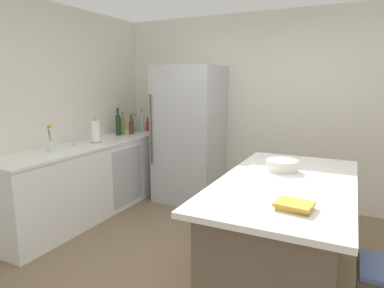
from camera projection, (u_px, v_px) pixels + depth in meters
The scene contains 17 objects.
wall_rear at pixel (284, 110), 4.48m from camera, with size 6.00×0.10×2.60m, color silver.
wall_left at pixel (11, 118), 3.55m from camera, with size 0.10×6.00×2.60m, color silver.
counter_run_left at pixel (93, 178), 4.25m from camera, with size 0.63×2.65×0.92m.
kitchen_island at pixel (284, 235), 2.67m from camera, with size 1.00×1.90×0.92m.
refrigerator at pixel (190, 134), 4.69m from camera, with size 0.86×0.79×1.90m.
sink_faucet at pixel (75, 133), 3.97m from camera, with size 0.15×0.05×0.30m.
flower_vase at pixel (50, 143), 3.62m from camera, with size 0.08×0.08×0.30m.
paper_towel_roll at pixel (96, 132), 4.17m from camera, with size 0.14×0.14×0.31m.
hot_sauce_bottle at pixel (148, 126), 5.19m from camera, with size 0.06×0.06×0.21m.
soda_bottle at pixel (142, 123), 5.12m from camera, with size 0.07×0.07×0.33m.
gin_bottle at pixel (136, 125), 5.07m from camera, with size 0.06×0.06×0.27m.
vinegar_bottle at pixel (132, 125), 4.97m from camera, with size 0.06×0.06×0.28m.
syrup_bottle at pixel (131, 127), 4.86m from camera, with size 0.06×0.06×0.26m.
olive_oil_bottle at pixel (123, 125), 4.82m from camera, with size 0.06×0.06×0.33m.
wine_bottle at pixel (118, 124), 4.74m from camera, with size 0.07×0.07×0.39m.
cookbook_stack at pixel (294, 205), 2.01m from camera, with size 0.24×0.21×0.04m.
mixing_bowl at pixel (282, 165), 2.87m from camera, with size 0.27×0.27×0.09m.
Camera 1 is at (0.84, -2.33, 1.68)m, focal length 30.99 mm.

